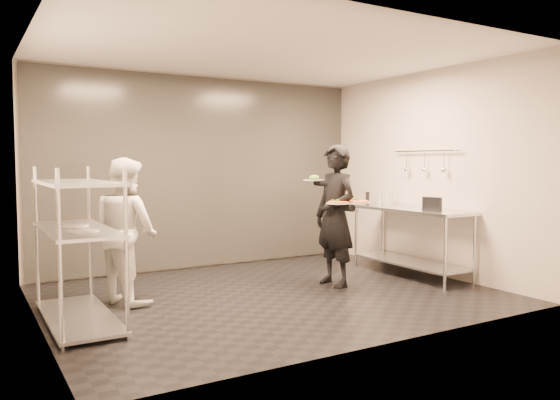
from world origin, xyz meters
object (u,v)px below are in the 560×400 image
pizza_plate_near (338,203)px  bottle_dark (368,198)px  prep_counter (411,230)px  bottle_green (380,198)px  pos_monitor (432,204)px  pizza_plate_far (357,202)px  salad_plate (314,179)px  bottle_clear (391,198)px  waiter (335,215)px  chef (126,231)px  pass_rack (77,243)px

pizza_plate_near → bottle_dark: size_ratio=1.55×
prep_counter → bottle_green: size_ratio=7.66×
pos_monitor → bottle_dark: (0.02, 1.30, 0.00)m
pos_monitor → prep_counter: bearing=62.8°
pizza_plate_far → salad_plate: 0.70m
bottle_clear → waiter: bearing=-158.3°
pizza_plate_far → salad_plate: (-0.23, 0.60, 0.27)m
pizza_plate_far → bottle_clear: size_ratio=1.56×
pos_monitor → bottle_green: bottle_green is taller
bottle_green → bottle_dark: bearing=84.1°
salad_plate → bottle_clear: (1.51, 0.22, -0.31)m
chef → pizza_plate_near: size_ratio=5.48×
chef → bottle_green: (3.60, -0.02, 0.24)m
pizza_plate_far → bottle_dark: size_ratio=1.67×
prep_counter → bottle_dark: 0.89m
waiter → pos_monitor: bearing=61.0°
waiter → salad_plate: (-0.09, 0.34, 0.45)m
pass_rack → pizza_plate_near: 2.99m
salad_plate → pos_monitor: bearing=-35.1°
pass_rack → pizza_plate_far: bearing=-4.1°
waiter → salad_plate: 0.57m
pass_rack → pos_monitor: (4.21, -0.49, 0.24)m
waiter → pizza_plate_far: 0.35m
pass_rack → salad_plate: 3.06m
pizza_plate_near → pizza_plate_far: 0.26m
pos_monitor → bottle_green: (-0.01, 0.98, 0.03)m
waiter → salad_plate: size_ratio=6.33×
pizza_plate_near → pizza_plate_far: (0.25, -0.05, 0.00)m
pass_rack → bottle_clear: size_ratio=7.94×
prep_counter → pizza_plate_near: (-1.36, -0.18, 0.43)m
waiter → bottle_clear: 1.53m
bottle_clear → bottle_dark: (-0.26, 0.21, -0.01)m
prep_counter → pizza_plate_near: 1.44m
prep_counter → salad_plate: 1.56m
salad_plate → bottle_clear: salad_plate is taller
bottle_green → pass_rack: bearing=-173.3°
chef → pos_monitor: (3.61, -1.00, 0.21)m
prep_counter → salad_plate: (-1.34, 0.36, 0.71)m
pizza_plate_far → bottle_dark: 1.45m
waiter → pizza_plate_far: (0.14, -0.26, 0.18)m
prep_counter → pizza_plate_far: pizza_plate_far is taller
salad_plate → bottle_dark: bearing=19.3°
bottle_dark → bottle_green: bearing=-95.9°
pizza_plate_near → prep_counter: bearing=7.6°
salad_plate → bottle_green: bearing=5.8°
pos_monitor → bottle_clear: bearing=61.6°
waiter → pizza_plate_near: bearing=-31.9°
prep_counter → pos_monitor: pos_monitor is taller
pizza_plate_near → pass_rack: bearing=176.6°
prep_counter → waiter: bearing=178.9°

